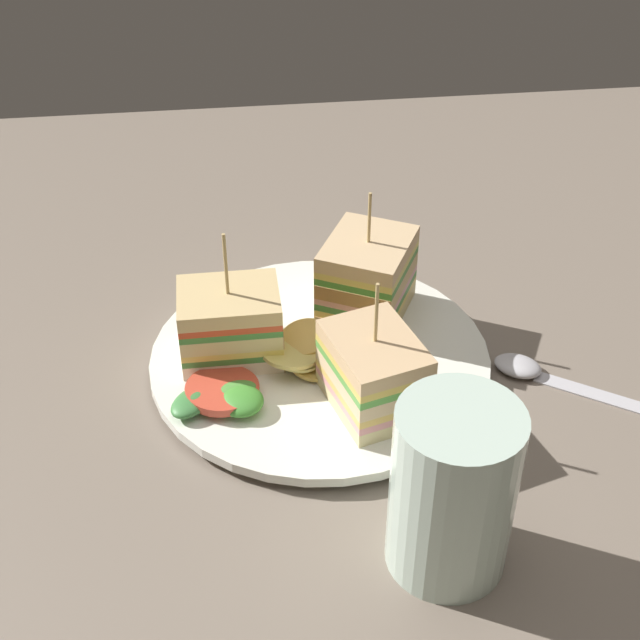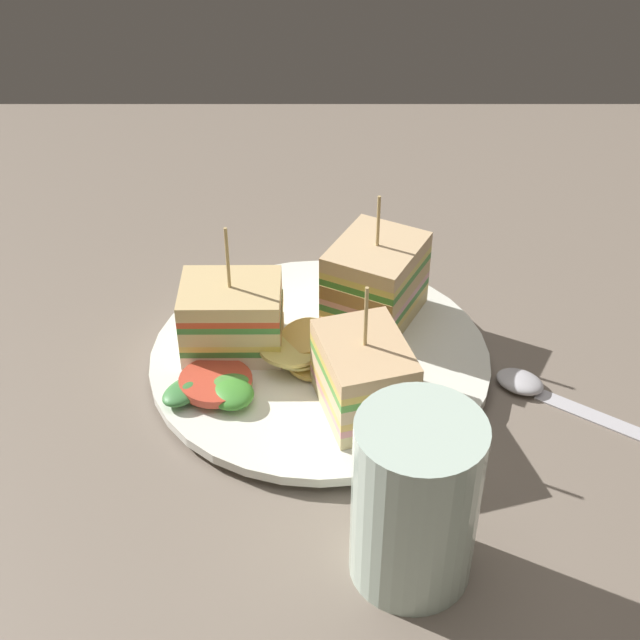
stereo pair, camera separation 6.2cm
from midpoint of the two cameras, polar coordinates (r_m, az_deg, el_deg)
name	(u,v)px [view 2 (the right image)]	position (r cm, az deg, el deg)	size (l,w,h in cm)	color
ground_plane	(320,377)	(65.34, 2.72, -3.75)	(109.40, 92.56, 1.80)	#7B6D5F
plate	(320,359)	(64.25, 2.77, -2.61)	(24.14, 24.14, 1.31)	white
sandwich_wedge_0	(233,317)	(63.01, -2.76, 0.08)	(7.04, 5.41, 9.89)	beige
sandwich_wedge_1	(363,376)	(58.20, 5.81, -3.69)	(6.94, 8.17, 9.64)	beige
sandwich_wedge_2	(376,281)	(66.14, 6.23, 2.37)	(8.32, 8.86, 10.07)	beige
chip_pile	(299,350)	(62.40, 1.52, -2.04)	(6.80, 6.19, 2.31)	#E4BC57
salad_garnish	(216,387)	(60.23, -3.71, -4.41)	(7.38, 5.87, 1.46)	#4E923D
spoon	(549,395)	(64.68, 17.01, -4.69)	(13.39, 9.88, 1.00)	silver
drinking_glass	(413,511)	(49.66, 9.57, -12.00)	(6.84, 6.84, 10.80)	silver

